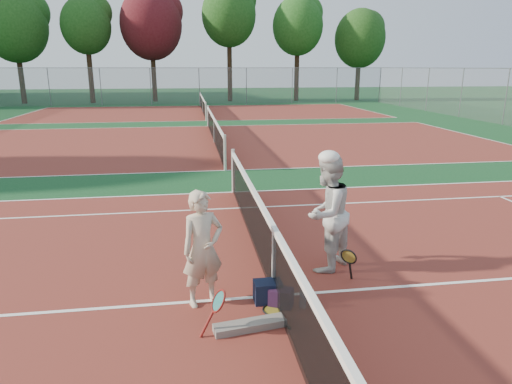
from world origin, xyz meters
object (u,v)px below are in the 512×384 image
sports_bag_navy (268,291)px  player_a (203,249)px  sports_bag_purple (281,297)px  racket_spare (272,311)px  player_b (327,213)px  racket_red (219,312)px  net_main (274,262)px  water_bottle (303,298)px  racket_black_held (348,267)px

sports_bag_navy → player_a: bearing=174.0°
player_a → sports_bag_purple: (1.00, -0.23, -0.66)m
racket_spare → sports_bag_navy: bearing=-16.0°
player_b → sports_bag_navy: bearing=-2.5°
sports_bag_purple → racket_red: bearing=-149.3°
net_main → player_a: bearing=-177.5°
player_b → sports_bag_purple: bearing=6.0°
net_main → water_bottle: size_ratio=36.60×
player_a → player_b: 2.09m
sports_bag_purple → water_bottle: bearing=-19.3°
racket_black_held → sports_bag_navy: bearing=-36.8°
player_a → sports_bag_navy: bearing=-27.6°
sports_bag_navy → racket_spare: bearing=-88.5°
water_bottle → sports_bag_navy: bearing=150.6°
player_b → sports_bag_purple: player_b is taller
net_main → racket_spare: net_main is taller
racket_red → sports_bag_purple: (0.85, 0.51, -0.14)m
racket_black_held → water_bottle: size_ratio=1.85×
racket_spare → sports_bag_purple: sports_bag_purple is taller
net_main → water_bottle: (0.32, -0.37, -0.36)m
racket_spare → net_main: bearing=-30.8°
net_main → sports_bag_navy: 0.40m
sports_bag_navy → racket_red: bearing=-137.3°
racket_spare → sports_bag_navy: sports_bag_navy is taller
net_main → water_bottle: 0.61m
water_bottle → racket_black_held: bearing=35.1°
racket_black_held → sports_bag_purple: racket_black_held is taller
player_a → sports_bag_navy: size_ratio=4.19×
player_a → water_bottle: player_a is taller
racket_spare → sports_bag_navy: (-0.01, 0.27, 0.13)m
racket_red → water_bottle: 1.21m
player_b → sports_bag_navy: 1.59m
racket_black_held → player_a: bearing=-45.2°
player_a → racket_red: size_ratio=2.91×
player_a → racket_spare: 1.20m
racket_red → sports_bag_navy: size_ratio=1.44×
racket_black_held → sports_bag_navy: (-1.23, -0.33, -0.13)m
racket_black_held → sports_bag_purple: (-1.08, -0.47, -0.15)m
racket_black_held → water_bottle: racket_black_held is taller
racket_black_held → racket_spare: (-1.23, -0.60, -0.26)m
player_b → racket_red: bearing=-1.6°
racket_black_held → sports_bag_navy: 1.28m
net_main → racket_red: size_ratio=20.54×
racket_spare → sports_bag_purple: size_ratio=1.98×
net_main → player_b: bearing=39.0°
player_b → racket_black_held: (0.17, -0.58, -0.63)m
sports_bag_navy → sports_bag_purple: size_ratio=1.23×
net_main → player_a: 0.99m
net_main → player_b: size_ratio=6.06×
player_a → racket_black_held: (2.08, 0.24, -0.50)m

